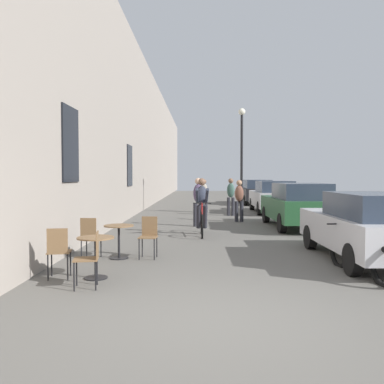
% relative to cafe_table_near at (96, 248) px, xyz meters
% --- Properties ---
extents(ground_plane, '(88.00, 88.00, 0.00)m').
position_rel_cafe_table_near_xyz_m(ground_plane, '(2.06, -2.02, -0.52)').
color(ground_plane, '#5B5954').
extents(building_facade_left, '(0.54, 68.00, 8.05)m').
position_rel_cafe_table_near_xyz_m(building_facade_left, '(-1.39, 11.98, 3.51)').
color(building_facade_left, gray).
rests_on(building_facade_left, ground_plane).
extents(cafe_table_near, '(0.64, 0.64, 0.72)m').
position_rel_cafe_table_near_xyz_m(cafe_table_near, '(0.00, 0.00, 0.00)').
color(cafe_table_near, black).
rests_on(cafe_table_near, ground_plane).
extents(cafe_chair_near_toward_street, '(0.44, 0.44, 0.89)m').
position_rel_cafe_table_near_xyz_m(cafe_chair_near_toward_street, '(0.07, -0.60, -0.00)').
color(cafe_chair_near_toward_street, black).
rests_on(cafe_chair_near_toward_street, ground_plane).
extents(cafe_chair_near_toward_wall, '(0.44, 0.44, 0.89)m').
position_rel_cafe_table_near_xyz_m(cafe_chair_near_toward_wall, '(-0.62, -0.08, -0.00)').
color(cafe_chair_near_toward_wall, black).
rests_on(cafe_chair_near_toward_wall, ground_plane).
extents(cafe_table_mid, '(0.64, 0.64, 0.72)m').
position_rel_cafe_table_near_xyz_m(cafe_table_mid, '(0.06, 1.70, 0.00)').
color(cafe_table_mid, black).
rests_on(cafe_table_mid, ground_plane).
extents(cafe_chair_mid_toward_street, '(0.40, 0.40, 0.89)m').
position_rel_cafe_table_near_xyz_m(cafe_chair_mid_toward_street, '(0.69, 1.78, -0.00)').
color(cafe_chair_mid_toward_street, black).
rests_on(cafe_chair_mid_toward_street, ground_plane).
extents(cafe_chair_mid_toward_wall, '(0.40, 0.40, 0.89)m').
position_rel_cafe_table_near_xyz_m(cafe_chair_mid_toward_wall, '(-0.54, 1.63, -0.00)').
color(cafe_chair_mid_toward_wall, black).
rests_on(cafe_chair_mid_toward_wall, ground_plane).
extents(cyclist_on_bicycle, '(0.52, 1.76, 1.74)m').
position_rel_cafe_table_near_xyz_m(cyclist_on_bicycle, '(1.86, 5.22, 0.29)').
color(cyclist_on_bicycle, black).
rests_on(cyclist_on_bicycle, ground_plane).
extents(pedestrian_near, '(0.36, 0.27, 1.71)m').
position_rel_cafe_table_near_xyz_m(pedestrian_near, '(1.74, 7.29, 0.44)').
color(pedestrian_near, '#26262D').
rests_on(pedestrian_near, ground_plane).
extents(pedestrian_mid, '(0.36, 0.27, 1.62)m').
position_rel_cafe_table_near_xyz_m(pedestrian_mid, '(3.33, 8.80, 0.39)').
color(pedestrian_mid, '#26262D').
rests_on(pedestrian_mid, ground_plane).
extents(pedestrian_far, '(0.38, 0.30, 1.68)m').
position_rel_cafe_table_near_xyz_m(pedestrian_far, '(3.19, 11.21, 0.42)').
color(pedestrian_far, '#26262D').
rests_on(pedestrian_far, ground_plane).
extents(pedestrian_furthest, '(0.37, 0.28, 1.61)m').
position_rel_cafe_table_near_xyz_m(pedestrian_furthest, '(2.01, 12.92, 0.39)').
color(pedestrian_furthest, '#26262D').
rests_on(pedestrian_furthest, ground_plane).
extents(street_lamp, '(0.32, 0.32, 4.90)m').
position_rel_cafe_table_near_xyz_m(street_lamp, '(3.74, 11.91, 2.59)').
color(street_lamp, black).
rests_on(street_lamp, ground_plane).
extents(parked_car_nearest, '(1.75, 4.05, 1.43)m').
position_rel_cafe_table_near_xyz_m(parked_car_nearest, '(5.26, 1.48, 0.22)').
color(parked_car_nearest, '#B7B7BC').
rests_on(parked_car_nearest, ground_plane).
extents(parked_car_second, '(1.87, 4.34, 1.54)m').
position_rel_cafe_table_near_xyz_m(parked_car_second, '(5.16, 6.98, 0.28)').
color(parked_car_second, '#23512D').
rests_on(parked_car_second, ground_plane).
extents(parked_car_third, '(1.87, 4.36, 1.55)m').
position_rel_cafe_table_near_xyz_m(parked_car_third, '(5.34, 12.74, 0.28)').
color(parked_car_third, '#B7B7BC').
rests_on(parked_car_third, ground_plane).
extents(parked_car_fourth, '(1.92, 4.39, 1.55)m').
position_rel_cafe_table_near_xyz_m(parked_car_fourth, '(5.35, 18.83, 0.28)').
color(parked_car_fourth, black).
rests_on(parked_car_fourth, ground_plane).
extents(parked_motorcycle, '(0.62, 2.14, 0.92)m').
position_rel_cafe_table_near_xyz_m(parked_motorcycle, '(4.65, 0.29, -0.12)').
color(parked_motorcycle, black).
rests_on(parked_motorcycle, ground_plane).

